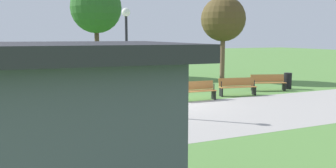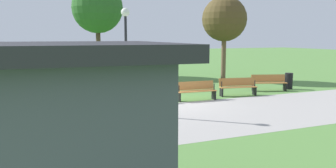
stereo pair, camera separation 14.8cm
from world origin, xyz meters
TOP-DOWN VIEW (x-y plane):
  - ground_plane at (0.00, 0.00)m, footprint 120.00×120.00m
  - path_paving at (0.00, 2.90)m, footprint 27.44×5.54m
  - bench_0 at (-6.35, -1.06)m, footprint 1.98×1.04m
  - bench_1 at (-3.85, -0.43)m, footprint 1.98×0.82m
  - bench_2 at (-1.29, -0.11)m, footprint 1.95×0.59m
  - bench_3 at (1.29, -0.11)m, footprint 1.95×0.59m
  - bench_4 at (3.85, -0.43)m, footprint 1.98×0.82m
  - bench_5 at (6.35, -1.06)m, footprint 1.98×1.04m
  - person_seated at (6.21, -0.96)m, footprint 0.45×0.58m
  - tree_0 at (0.84, -11.83)m, footprint 3.77×3.77m
  - tree_1 at (-6.44, -5.89)m, footprint 3.00×3.00m
  - lamp_post at (2.56, 1.49)m, footprint 0.32×0.32m
  - trash_bin at (-7.78, -1.08)m, footprint 0.44×0.44m
  - kiosk at (5.84, 9.40)m, footprint 3.24×2.92m

SIDE VIEW (x-z plane):
  - ground_plane at x=0.00m, z-range 0.00..0.00m
  - path_paving at x=0.00m, z-range 0.00..0.01m
  - trash_bin at x=-7.78m, z-range 0.00..0.93m
  - bench_0 at x=-6.35m, z-range 0.03..0.92m
  - bench_1 at x=-3.85m, z-range 0.03..0.92m
  - bench_2 at x=-1.29m, z-range 0.03..0.92m
  - bench_3 at x=1.29m, z-range 0.03..0.92m
  - bench_4 at x=3.85m, z-range 0.03..0.92m
  - bench_5 at x=6.35m, z-range 0.03..0.92m
  - person_seated at x=6.21m, z-range 0.04..1.24m
  - kiosk at x=5.84m, z-range 0.04..2.96m
  - lamp_post at x=2.56m, z-range 0.79..4.84m
  - tree_1 at x=-6.44m, z-range 1.30..6.96m
  - tree_0 at x=0.84m, z-range 1.59..8.58m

